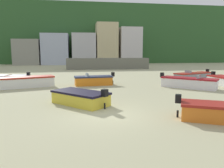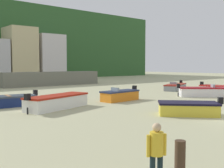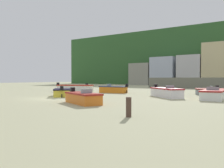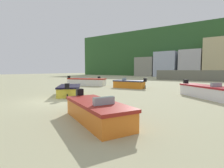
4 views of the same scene
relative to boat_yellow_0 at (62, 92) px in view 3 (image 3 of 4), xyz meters
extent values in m
plane|color=tan|center=(1.30, -2.40, -0.40)|extent=(160.00, 160.00, 0.00)
cube|color=#2F592B|center=(1.30, 63.60, 7.80)|extent=(90.00, 32.00, 16.40)
cube|color=#68685A|center=(5.21, 27.60, 0.61)|extent=(15.11, 2.40, 2.03)
cube|color=gray|center=(-12.61, 44.76, 2.71)|extent=(6.18, 6.30, 6.23)
cube|color=#ABB5C9|center=(-5.92, 44.33, 3.43)|extent=(6.51, 5.45, 7.66)
cube|color=#BBBABD|center=(1.17, 45.10, 3.50)|extent=(5.88, 7.00, 7.80)
cube|color=#CDBD8B|center=(7.06, 44.69, 4.84)|extent=(5.33, 6.16, 10.48)
cube|color=gold|center=(-0.01, 0.01, -0.07)|extent=(3.53, 3.57, 0.67)
cube|color=black|center=(-0.01, 0.01, 0.33)|extent=(3.66, 3.70, 0.12)
cube|color=black|center=(1.31, -1.34, 0.51)|extent=(0.42, 0.42, 0.40)
cylinder|color=black|center=(1.31, -1.34, -0.24)|extent=(0.14, 0.14, 0.34)
cube|color=#122150|center=(-7.82, 10.52, -0.07)|extent=(5.06, 2.10, 0.67)
cube|color=#2C3643|center=(-7.82, 10.52, 0.33)|extent=(5.17, 2.19, 0.12)
cube|color=black|center=(-5.19, 10.25, 0.51)|extent=(0.31, 0.35, 0.40)
cylinder|color=black|center=(-5.19, 10.25, -0.24)|extent=(0.11, 0.11, 0.34)
cube|color=#976941|center=(-7.21, 10.46, 0.38)|extent=(0.38, 1.37, 0.08)
cube|color=orange|center=(1.26, 7.72, -0.03)|extent=(3.57, 1.64, 0.75)
cube|color=#222A47|center=(1.26, 7.72, 0.41)|extent=(3.68, 1.73, 0.12)
cube|color=black|center=(3.16, 7.91, 0.59)|extent=(0.31, 0.35, 0.40)
cylinder|color=black|center=(3.16, 7.91, -0.22)|extent=(0.11, 0.11, 0.38)
cube|color=#8C9EA8|center=(0.66, 7.66, 0.61)|extent=(0.28, 0.79, 0.28)
cube|color=gray|center=(13.25, 11.11, -0.10)|extent=(5.07, 3.13, 0.61)
cube|color=maroon|center=(13.25, 11.11, 0.27)|extent=(5.19, 3.25, 0.12)
cube|color=#8C9EA8|center=(12.46, 10.79, 0.47)|extent=(0.50, 0.86, 0.28)
cube|color=silver|center=(13.76, 5.10, -0.05)|extent=(1.95, 4.99, 0.72)
cube|color=maroon|center=(13.76, 5.10, 0.37)|extent=(2.04, 5.09, 0.12)
cube|color=black|center=(13.62, 7.73, 0.55)|extent=(0.33, 0.30, 0.40)
cylinder|color=black|center=(13.62, 7.73, -0.22)|extent=(0.11, 0.11, 0.36)
cube|color=#8C9EA8|center=(13.81, 4.24, 0.57)|extent=(1.02, 0.25, 0.28)
cube|color=white|center=(9.41, 4.79, -0.01)|extent=(4.24, 4.05, 0.79)
cube|color=maroon|center=(9.41, 4.79, 0.45)|extent=(4.37, 4.18, 0.12)
cube|color=black|center=(7.61, 6.46, 0.63)|extent=(0.42, 0.43, 0.40)
cylinder|color=black|center=(7.61, 6.46, -0.21)|extent=(0.14, 0.14, 0.40)
cube|color=#8C9EA8|center=(10.00, 4.25, 0.65)|extent=(0.68, 0.71, 0.28)
cube|color=white|center=(-4.90, 7.29, 0.01)|extent=(5.16, 2.98, 0.83)
cube|color=#A21F10|center=(-4.90, 7.29, 0.49)|extent=(5.28, 3.09, 0.12)
cube|color=black|center=(-7.42, 6.44, 0.67)|extent=(0.37, 0.39, 0.40)
cylinder|color=black|center=(-7.42, 6.44, -0.20)|extent=(0.13, 0.13, 0.42)
cube|color=orange|center=(6.46, -4.28, -0.06)|extent=(3.96, 2.85, 0.68)
cube|color=maroon|center=(6.46, -4.28, 0.33)|extent=(4.08, 2.97, 0.12)
cube|color=black|center=(4.61, -3.38, 0.51)|extent=(0.39, 0.41, 0.40)
cylinder|color=black|center=(4.61, -3.38, -0.23)|extent=(0.13, 0.13, 0.34)
cube|color=#8C9EA8|center=(7.05, -4.57, 0.53)|extent=(0.53, 0.81, 0.28)
cylinder|color=#49342A|center=(12.22, -7.67, 0.07)|extent=(0.26, 0.26, 0.95)
camera|label=1|loc=(-0.03, -13.08, 2.71)|focal=35.28mm
camera|label=2|loc=(-14.12, -9.81, 2.62)|focal=44.28mm
camera|label=3|loc=(17.70, -17.37, 1.43)|focal=37.58mm
camera|label=4|loc=(10.78, -9.43, 1.64)|focal=27.44mm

